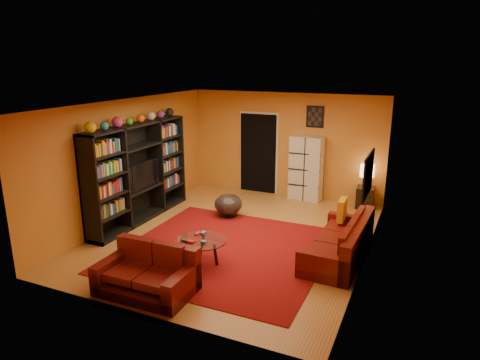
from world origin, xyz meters
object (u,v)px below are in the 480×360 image
at_px(coffee_table, 202,242).
at_px(table_lamp, 367,171).
at_px(sofa, 343,243).
at_px(entertainment_unit, 139,173).
at_px(storage_cabinet, 306,168).
at_px(side_table, 365,197).
at_px(tv, 140,175).
at_px(bowl_chair, 228,205).
at_px(loveseat, 149,273).

height_order(coffee_table, table_lamp, table_lamp).
bearing_deg(sofa, entertainment_unit, -179.59).
height_order(entertainment_unit, storage_cabinet, entertainment_unit).
height_order(sofa, storage_cabinet, storage_cabinet).
bearing_deg(storage_cabinet, table_lamp, 3.13).
xyz_separation_m(sofa, side_table, (-0.04, 2.90, -0.04)).
relative_size(tv, table_lamp, 1.87).
bearing_deg(coffee_table, bowl_chair, 104.24).
xyz_separation_m(storage_cabinet, side_table, (1.47, -0.05, -0.54)).
bearing_deg(bowl_chair, sofa, -21.38).
relative_size(storage_cabinet, side_table, 3.17).
bearing_deg(coffee_table, entertainment_unit, 149.42).
bearing_deg(bowl_chair, table_lamp, 34.10).
bearing_deg(loveseat, side_table, -25.87).
relative_size(tv, bowl_chair, 1.63).
distance_m(sofa, coffee_table, 2.47).
distance_m(tv, side_table, 5.19).
bearing_deg(entertainment_unit, coffee_table, -30.58).
xyz_separation_m(entertainment_unit, bowl_chair, (1.67, 0.92, -0.78)).
xyz_separation_m(bowl_chair, table_lamp, (2.70, 1.83, 0.61)).
bearing_deg(tv, side_table, -57.30).
relative_size(entertainment_unit, loveseat, 2.10).
xyz_separation_m(side_table, table_lamp, (0.00, 0.00, 0.64)).
xyz_separation_m(entertainment_unit, loveseat, (1.94, -2.42, -0.76)).
height_order(coffee_table, bowl_chair, bowl_chair).
bearing_deg(loveseat, bowl_chair, 3.91).
distance_m(tv, bowl_chair, 2.02).
bearing_deg(sofa, side_table, 93.11).
bearing_deg(sofa, table_lamp, 93.11).
distance_m(tv, storage_cabinet, 4.02).
bearing_deg(table_lamp, sofa, -89.21).
height_order(entertainment_unit, side_table, entertainment_unit).
distance_m(tv, coffee_table, 2.63).
xyz_separation_m(storage_cabinet, table_lamp, (1.47, -0.05, 0.09)).
height_order(tv, bowl_chair, tv).
distance_m(loveseat, bowl_chair, 3.35).
bearing_deg(table_lamp, storage_cabinet, 178.05).
bearing_deg(entertainment_unit, table_lamp, 32.18).
relative_size(storage_cabinet, table_lamp, 2.93).
distance_m(bowl_chair, table_lamp, 3.31).
bearing_deg(entertainment_unit, sofa, -1.91).
relative_size(sofa, coffee_table, 2.47).
relative_size(entertainment_unit, table_lamp, 5.55).
bearing_deg(table_lamp, tv, -147.30).
xyz_separation_m(loveseat, side_table, (2.43, 5.17, -0.04)).
height_order(entertainment_unit, coffee_table, entertainment_unit).
relative_size(sofa, table_lamp, 3.96).
bearing_deg(entertainment_unit, tv, -25.76).
height_order(tv, sofa, tv).
xyz_separation_m(tv, side_table, (4.32, 2.77, -0.76)).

